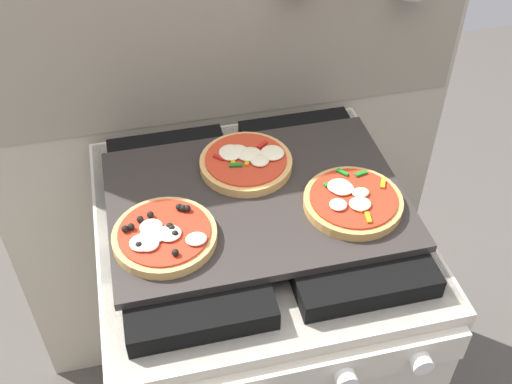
# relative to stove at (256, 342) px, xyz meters

# --- Properties ---
(kitchen_backsplash) EXTENTS (1.10, 0.09, 1.55)m
(kitchen_backsplash) POSITION_rel_stove_xyz_m (0.00, 0.34, 0.34)
(kitchen_backsplash) COLOR #B2A893
(kitchen_backsplash) RESTS_ON ground_plane
(stove) EXTENTS (0.60, 0.64, 0.90)m
(stove) POSITION_rel_stove_xyz_m (0.00, 0.00, 0.00)
(stove) COLOR beige
(stove) RESTS_ON ground_plane
(baking_tray) EXTENTS (0.54, 0.38, 0.02)m
(baking_tray) POSITION_rel_stove_xyz_m (0.00, 0.00, 0.46)
(baking_tray) COLOR #2D2826
(baking_tray) RESTS_ON stove
(pizza_left) EXTENTS (0.18, 0.18, 0.03)m
(pizza_left) POSITION_rel_stove_xyz_m (-0.18, -0.07, 0.48)
(pizza_left) COLOR tan
(pizza_left) RESTS_ON baking_tray
(pizza_right) EXTENTS (0.18, 0.18, 0.03)m
(pizza_right) POSITION_rel_stove_xyz_m (0.16, -0.06, 0.48)
(pizza_right) COLOR tan
(pizza_right) RESTS_ON baking_tray
(pizza_center) EXTENTS (0.18, 0.18, 0.03)m
(pizza_center) POSITION_rel_stove_xyz_m (0.00, 0.09, 0.48)
(pizza_center) COLOR tan
(pizza_center) RESTS_ON baking_tray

